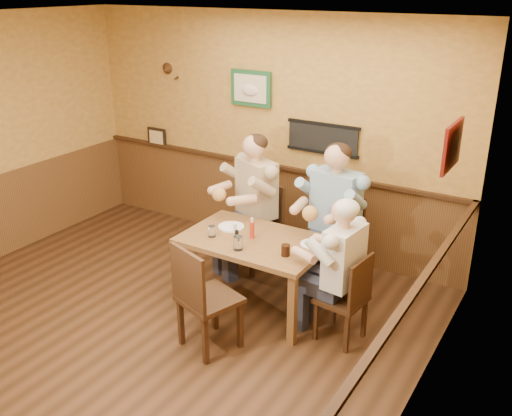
{
  "coord_description": "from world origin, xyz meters",
  "views": [
    {
      "loc": [
        3.36,
        -3.24,
        3.11
      ],
      "look_at": [
        0.75,
        1.02,
        1.1
      ],
      "focal_mm": 40.0,
      "sensor_mm": 36.0,
      "label": 1
    }
  ],
  "objects": [
    {
      "name": "room",
      "position": [
        0.14,
        0.17,
        1.69
      ],
      "size": [
        5.02,
        5.03,
        2.81
      ],
      "color": "#311C0E",
      "rests_on": "ground"
    },
    {
      "name": "dining_table",
      "position": [
        0.7,
        1.07,
        0.66
      ],
      "size": [
        1.4,
        0.9,
        0.75
      ],
      "color": "brown",
      "rests_on": "ground"
    },
    {
      "name": "chair_back_left",
      "position": [
        0.28,
        1.81,
        0.5
      ],
      "size": [
        0.61,
        0.61,
        0.99
      ],
      "primitive_type": null,
      "rotation": [
        0.0,
        0.0,
        -0.43
      ],
      "color": "#3B2413",
      "rests_on": "ground"
    },
    {
      "name": "chair_back_right",
      "position": [
        1.21,
        1.85,
        0.5
      ],
      "size": [
        0.52,
        0.52,
        1.01
      ],
      "primitive_type": null,
      "rotation": [
        0.0,
        0.0,
        -0.12
      ],
      "color": "#3B2413",
      "rests_on": "ground"
    },
    {
      "name": "chair_right_end",
      "position": [
        1.68,
        0.99,
        0.43
      ],
      "size": [
        0.44,
        0.44,
        0.87
      ],
      "primitive_type": null,
      "rotation": [
        0.0,
        0.0,
        -1.69
      ],
      "color": "#3B2413",
      "rests_on": "ground"
    },
    {
      "name": "chair_near_side",
      "position": [
        0.73,
        0.27,
        0.51
      ],
      "size": [
        0.6,
        0.6,
        1.02
      ],
      "primitive_type": null,
      "rotation": [
        0.0,
        0.0,
        2.82
      ],
      "color": "#3B2413",
      "rests_on": "ground"
    },
    {
      "name": "diner_tan_shirt",
      "position": [
        0.28,
        1.81,
        0.71
      ],
      "size": [
        0.87,
        0.87,
        1.42
      ],
      "primitive_type": null,
      "rotation": [
        0.0,
        0.0,
        -0.43
      ],
      "color": "#C9B08A",
      "rests_on": "ground"
    },
    {
      "name": "diner_blue_polo",
      "position": [
        1.21,
        1.85,
        0.72
      ],
      "size": [
        0.74,
        0.74,
        1.44
      ],
      "primitive_type": null,
      "rotation": [
        0.0,
        0.0,
        -0.12
      ],
      "color": "#80A4C0",
      "rests_on": "ground"
    },
    {
      "name": "diner_white_elder",
      "position": [
        1.68,
        0.99,
        0.62
      ],
      "size": [
        0.63,
        0.63,
        1.24
      ],
      "primitive_type": null,
      "rotation": [
        0.0,
        0.0,
        -1.69
      ],
      "color": "silver",
      "rests_on": "ground"
    },
    {
      "name": "water_glass_left",
      "position": [
        0.32,
        0.89,
        0.81
      ],
      "size": [
        0.09,
        0.09,
        0.11
      ],
      "primitive_type": "cylinder",
      "rotation": [
        0.0,
        0.0,
        -0.19
      ],
      "color": "white",
      "rests_on": "dining_table"
    },
    {
      "name": "water_glass_mid",
      "position": [
        0.7,
        0.78,
        0.82
      ],
      "size": [
        0.09,
        0.09,
        0.14
      ],
      "primitive_type": "cylinder",
      "rotation": [
        0.0,
        0.0,
        0.05
      ],
      "color": "white",
      "rests_on": "dining_table"
    },
    {
      "name": "cola_tumbler",
      "position": [
        1.14,
        0.91,
        0.8
      ],
      "size": [
        0.11,
        0.11,
        0.11
      ],
      "primitive_type": "cylinder",
      "rotation": [
        0.0,
        0.0,
        -0.43
      ],
      "color": "black",
      "rests_on": "dining_table"
    },
    {
      "name": "hot_sauce_bottle",
      "position": [
        0.67,
        1.07,
        0.84
      ],
      "size": [
        0.05,
        0.05,
        0.19
      ],
      "primitive_type": "cylinder",
      "rotation": [
        0.0,
        0.0,
        -0.15
      ],
      "color": "red",
      "rests_on": "dining_table"
    },
    {
      "name": "salt_shaker",
      "position": [
        0.46,
        1.1,
        0.8
      ],
      "size": [
        0.05,
        0.05,
        0.1
      ],
      "primitive_type": "cylinder",
      "rotation": [
        0.0,
        0.0,
        -0.22
      ],
      "color": "white",
      "rests_on": "dining_table"
    },
    {
      "name": "pepper_shaker",
      "position": [
        0.57,
        0.97,
        0.8
      ],
      "size": [
        0.04,
        0.04,
        0.09
      ],
      "primitive_type": "cylinder",
      "rotation": [
        0.0,
        0.0,
        -0.12
      ],
      "color": "black",
      "rests_on": "dining_table"
    },
    {
      "name": "plate_far_left",
      "position": [
        0.36,
        1.17,
        0.76
      ],
      "size": [
        0.35,
        0.35,
        0.02
      ],
      "primitive_type": "cylinder",
      "rotation": [
        0.0,
        0.0,
        0.36
      ],
      "color": "white",
      "rests_on": "dining_table"
    },
    {
      "name": "plate_far_right",
      "position": [
        1.25,
        1.24,
        0.76
      ],
      "size": [
        0.27,
        0.27,
        0.02
      ],
      "primitive_type": "cylinder",
      "rotation": [
        0.0,
        0.0,
        -0.25
      ],
      "color": "white",
      "rests_on": "dining_table"
    }
  ]
}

